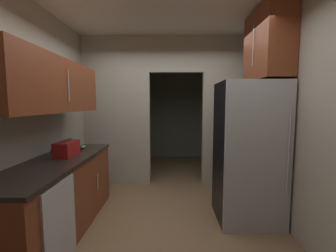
{
  "coord_description": "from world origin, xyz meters",
  "views": [
    {
      "loc": [
        0.12,
        -2.63,
        1.54
      ],
      "look_at": [
        0.07,
        0.37,
        1.24
      ],
      "focal_mm": 23.79,
      "sensor_mm": 36.0,
      "label": 1
    }
  ],
  "objects_px": {
    "refrigerator": "(248,152)",
    "boombox": "(66,149)",
    "book_stack": "(79,147)",
    "dishwasher": "(60,227)"
  },
  "relations": [
    {
      "from": "book_stack",
      "to": "boombox",
      "type": "bearing_deg",
      "value": -86.65
    },
    {
      "from": "dishwasher",
      "to": "book_stack",
      "type": "height_order",
      "value": "book_stack"
    },
    {
      "from": "boombox",
      "to": "dishwasher",
      "type": "bearing_deg",
      "value": -69.73
    },
    {
      "from": "refrigerator",
      "to": "boombox",
      "type": "xyz_separation_m",
      "value": [
        -2.31,
        -0.17,
        0.07
      ]
    },
    {
      "from": "dishwasher",
      "to": "boombox",
      "type": "bearing_deg",
      "value": 110.27
    },
    {
      "from": "boombox",
      "to": "refrigerator",
      "type": "bearing_deg",
      "value": 4.32
    },
    {
      "from": "boombox",
      "to": "book_stack",
      "type": "xyz_separation_m",
      "value": [
        -0.02,
        0.42,
        -0.06
      ]
    },
    {
      "from": "dishwasher",
      "to": "book_stack",
      "type": "bearing_deg",
      "value": 104.63
    },
    {
      "from": "refrigerator",
      "to": "boombox",
      "type": "distance_m",
      "value": 2.32
    },
    {
      "from": "boombox",
      "to": "book_stack",
      "type": "height_order",
      "value": "boombox"
    }
  ]
}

